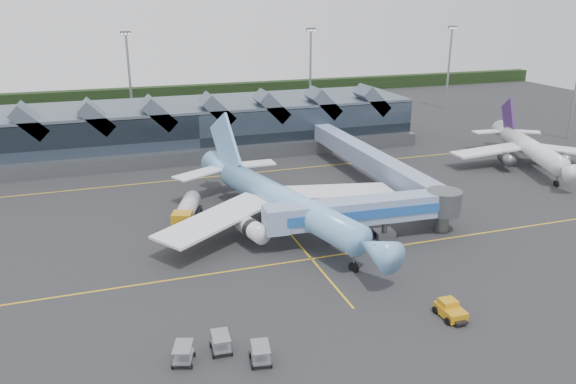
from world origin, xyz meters
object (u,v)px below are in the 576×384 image
object	(u,v)px
regional_jet	(530,148)
jet_bridge	(377,210)
main_airliner	(280,199)
pushback_tug	(450,310)
fuel_truck	(188,210)

from	to	relation	value
regional_jet	jet_bridge	distance (m)	46.81
main_airliner	pushback_tug	size ratio (longest dim) A/B	11.43
main_airliner	fuel_truck	xyz separation A→B (m)	(-11.64, 5.39, -2.10)
regional_jet	pushback_tug	bearing A→B (deg)	-118.91
main_airliner	pushback_tug	xyz separation A→B (m)	(8.87, -27.00, -3.28)
pushback_tug	fuel_truck	bearing A→B (deg)	122.33
main_airliner	pushback_tug	world-z (taller)	main_airliner
jet_bridge	fuel_truck	bearing A→B (deg)	153.05
jet_bridge	fuel_truck	world-z (taller)	jet_bridge
jet_bridge	fuel_truck	xyz separation A→B (m)	(-22.32, 12.91, -1.98)
main_airliner	regional_jet	xyz separation A→B (m)	(52.59, 13.33, -0.51)
main_airliner	jet_bridge	distance (m)	13.06
pushback_tug	jet_bridge	bearing A→B (deg)	84.69
regional_jet	pushback_tug	size ratio (longest dim) A/B	8.56
main_airliner	fuel_truck	distance (m)	13.00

